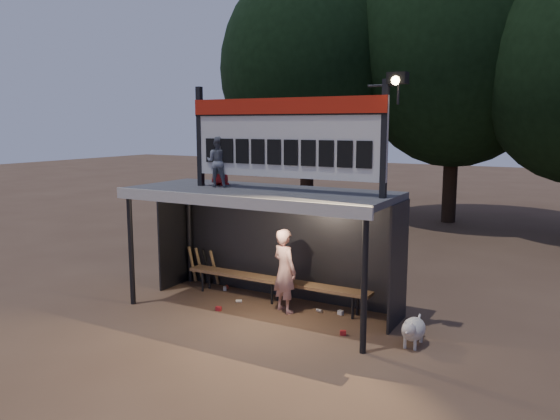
{
  "coord_description": "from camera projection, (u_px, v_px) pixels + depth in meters",
  "views": [
    {
      "loc": [
        5.19,
        -8.53,
        3.51
      ],
      "look_at": [
        0.2,
        0.4,
        1.9
      ],
      "focal_mm": 35.0,
      "sensor_mm": 36.0,
      "label": 1
    }
  ],
  "objects": [
    {
      "name": "dog",
      "position": [
        413.0,
        329.0,
        8.69
      ],
      "size": [
        0.36,
        0.81,
        0.49
      ],
      "color": "beige",
      "rests_on": "ground"
    },
    {
      "name": "tree_mid",
      "position": [
        457.0,
        47.0,
        18.87
      ],
      "size": [
        7.22,
        7.22,
        10.36
      ],
      "color": "black",
      "rests_on": "ground"
    },
    {
      "name": "child_b",
      "position": [
        220.0,
        161.0,
        10.71
      ],
      "size": [
        0.52,
        0.39,
        0.97
      ],
      "primitive_type": "imported",
      "rotation": [
        0.0,
        0.0,
        2.95
      ],
      "color": "#B01B1C",
      "rests_on": "dugout_shelter"
    },
    {
      "name": "player",
      "position": [
        285.0,
        271.0,
        10.22
      ],
      "size": [
        0.69,
        0.58,
        1.59
      ],
      "primitive_type": "imported",
      "rotation": [
        0.0,
        0.0,
        2.72
      ],
      "color": "silver",
      "rests_on": "ground"
    },
    {
      "name": "bats",
      "position": [
        203.0,
        266.0,
        11.99
      ],
      "size": [
        0.68,
        0.35,
        0.84
      ],
      "color": "#A17D4B",
      "rests_on": "ground"
    },
    {
      "name": "child_a",
      "position": [
        218.0,
        162.0,
        10.4
      ],
      "size": [
        0.53,
        0.46,
        0.96
      ],
      "primitive_type": "imported",
      "rotation": [
        0.0,
        0.0,
        3.35
      ],
      "color": "slate",
      "rests_on": "dugout_shelter"
    },
    {
      "name": "litter",
      "position": [
        270.0,
        305.0,
        10.6
      ],
      "size": [
        3.34,
        1.36,
        0.08
      ],
      "color": "red",
      "rests_on": "ground"
    },
    {
      "name": "scoreboard_assembly",
      "position": [
        286.0,
        135.0,
        9.61
      ],
      "size": [
        4.1,
        0.27,
        1.99
      ],
      "color": "black",
      "rests_on": "dugout_shelter"
    },
    {
      "name": "dugout_shelter",
      "position": [
        267.0,
        213.0,
        10.32
      ],
      "size": [
        5.1,
        2.08,
        2.32
      ],
      "color": "#424244",
      "rests_on": "ground"
    },
    {
      "name": "ground",
      "position": [
        261.0,
        310.0,
        10.4
      ],
      "size": [
        80.0,
        80.0,
        0.0
      ],
      "primitive_type": "plane",
      "color": "#503828",
      "rests_on": "ground"
    },
    {
      "name": "tree_left",
      "position": [
        308.0,
        69.0,
        20.09
      ],
      "size": [
        6.46,
        6.46,
        9.27
      ],
      "color": "black",
      "rests_on": "ground"
    },
    {
      "name": "bench",
      "position": [
        275.0,
        281.0,
        10.81
      ],
      "size": [
        4.0,
        0.35,
        0.48
      ],
      "color": "olive",
      "rests_on": "ground"
    }
  ]
}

